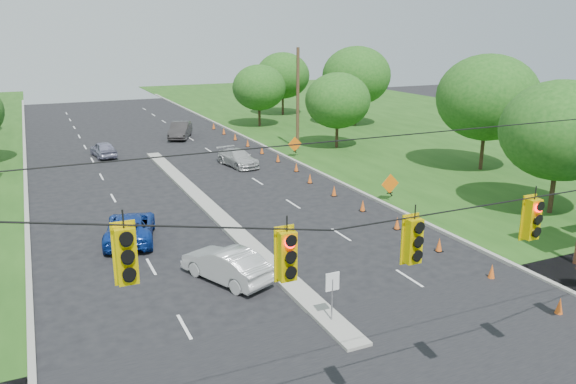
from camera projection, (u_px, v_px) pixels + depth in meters
name	position (u px, v px, depth m)	size (l,w,h in m)	color
grass_right	(575.00, 165.00, 44.94)	(40.00, 160.00, 0.06)	#1E4714
curb_left	(26.00, 192.00, 37.60)	(0.25, 110.00, 0.16)	gray
curb_right	(297.00, 163.00, 45.70)	(0.25, 110.00, 0.16)	gray
median	(211.00, 210.00, 33.79)	(1.00, 34.00, 0.18)	gray
median_sign	(332.00, 288.00, 20.29)	(0.55, 0.06, 2.05)	gray
signal_span	(478.00, 271.00, 13.18)	(25.60, 0.32, 9.00)	#422D1C
utility_pole_far_right	(298.00, 99.00, 49.77)	(0.28, 0.28, 9.00)	#422D1C
cone_0	(559.00, 306.00, 21.27)	(0.32, 0.32, 0.70)	#D95818
cone_1	(492.00, 272.00, 24.32)	(0.32, 0.32, 0.70)	#D95818
cone_2	(439.00, 245.00, 27.38)	(0.32, 0.32, 0.70)	#D95818
cone_3	(397.00, 223.00, 30.43)	(0.32, 0.32, 0.70)	#D95818
cone_4	(363.00, 205.00, 33.49)	(0.32, 0.32, 0.70)	#D95818
cone_5	(334.00, 191.00, 36.55)	(0.32, 0.32, 0.70)	#D95818
cone_6	(310.00, 178.00, 39.60)	(0.32, 0.32, 0.70)	#D95818
cone_7	(296.00, 167.00, 42.90)	(0.32, 0.32, 0.70)	#D95818
cone_8	(278.00, 158.00, 45.95)	(0.32, 0.32, 0.70)	#D95818
cone_9	(262.00, 150.00, 49.01)	(0.32, 0.32, 0.70)	#D95818
cone_10	(248.00, 143.00, 52.06)	(0.32, 0.32, 0.70)	#D95818
cone_11	(235.00, 137.00, 55.12)	(0.32, 0.32, 0.70)	#D95818
cone_12	(224.00, 131.00, 58.18)	(0.32, 0.32, 0.70)	#D95818
cone_13	(214.00, 126.00, 61.23)	(0.32, 0.32, 0.70)	#D95818
work_sign_1	(390.00, 185.00, 35.20)	(1.27, 0.58, 1.37)	black
work_sign_2	(295.00, 145.00, 47.42)	(1.27, 0.58, 1.37)	black
tree_7	(561.00, 130.00, 31.77)	(6.72, 6.72, 7.84)	black
tree_8	(487.00, 98.00, 41.93)	(7.56, 7.56, 8.82)	black
tree_9	(338.00, 101.00, 50.35)	(5.88, 5.88, 6.86)	black
tree_10	(356.00, 76.00, 61.94)	(7.56, 7.56, 8.82)	black
tree_11	(283.00, 76.00, 70.11)	(6.72, 6.72, 7.84)	black
tree_12	(259.00, 88.00, 61.77)	(5.88, 5.88, 6.86)	black
white_sedan	(226.00, 264.00, 24.12)	(1.55, 4.43, 1.46)	#B8B8B8
blue_pickup	(130.00, 227.00, 28.75)	(2.34, 5.08, 1.41)	navy
silver_car_far	(238.00, 158.00, 44.54)	(1.84, 4.53, 1.32)	#ADADAD
silver_car_oncoming	(103.00, 149.00, 47.76)	(1.58, 3.94, 1.34)	gray
dark_car_receding	(180.00, 130.00, 56.00)	(1.72, 4.92, 1.62)	#2B2929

